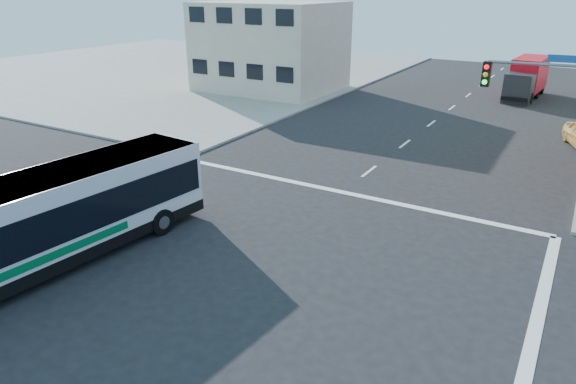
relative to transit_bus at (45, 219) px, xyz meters
The scene contains 6 objects.
ground 6.74m from the transit_bus, 20.18° to the left, with size 120.00×120.00×0.00m, color black.
sidewalk_nw 47.18m from the transit_bus, 127.82° to the left, with size 50.00×50.00×0.15m, color gray.
building_west 34.09m from the transit_bus, 108.74° to the left, with size 12.06×10.06×8.00m.
signal_mast_ne 20.13m from the transit_bus, 40.29° to the left, with size 7.91×1.13×8.07m.
transit_bus is the anchor object (origin of this frame).
box_truck 41.98m from the transit_bus, 75.36° to the left, with size 2.80×7.79×3.44m.
Camera 1 is at (9.54, -11.95, 9.49)m, focal length 32.00 mm.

